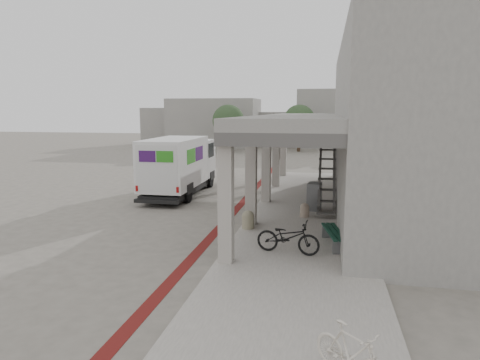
% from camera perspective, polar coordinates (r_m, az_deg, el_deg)
% --- Properties ---
extents(ground, '(120.00, 120.00, 0.00)m').
position_cam_1_polar(ground, '(15.80, -6.41, -6.31)').
color(ground, '#686259').
rests_on(ground, ground).
extents(bike_lane_stripe, '(0.35, 40.00, 0.01)m').
position_cam_1_polar(bike_lane_stripe, '(17.41, -1.26, -4.76)').
color(bike_lane_stripe, '#601513').
rests_on(bike_lane_stripe, ground).
extents(sidewalk, '(4.40, 28.00, 0.12)m').
position_cam_1_polar(sidewalk, '(15.09, 8.33, -6.87)').
color(sidewalk, gray).
rests_on(sidewalk, ground).
extents(transit_building, '(7.60, 17.00, 7.00)m').
position_cam_1_polar(transit_building, '(19.12, 17.85, 6.36)').
color(transit_building, gray).
rests_on(transit_building, ground).
extents(distant_backdrop, '(28.00, 10.00, 6.50)m').
position_cam_1_polar(distant_backdrop, '(50.95, 2.80, 7.58)').
color(distant_backdrop, gray).
rests_on(distant_backdrop, ground).
extents(tree_left, '(3.20, 3.20, 4.80)m').
position_cam_1_polar(tree_left, '(43.58, -1.57, 7.92)').
color(tree_left, '#38281C').
rests_on(tree_left, ground).
extents(tree_mid, '(3.20, 3.20, 4.80)m').
position_cam_1_polar(tree_mid, '(44.57, 7.90, 7.87)').
color(tree_mid, '#38281C').
rests_on(tree_mid, ground).
extents(tree_right, '(3.20, 3.20, 4.80)m').
position_cam_1_polar(tree_right, '(43.82, 18.41, 7.46)').
color(tree_right, '#38281C').
rests_on(tree_right, ground).
extents(fedex_truck, '(2.19, 6.80, 2.89)m').
position_cam_1_polar(fedex_truck, '(21.73, -7.99, 2.09)').
color(fedex_truck, black).
rests_on(fedex_truck, ground).
extents(bench, '(0.79, 1.99, 0.46)m').
position_cam_1_polar(bench, '(13.54, 12.41, -7.17)').
color(bench, slate).
rests_on(bench, sidewalk).
extents(bollard_near, '(0.43, 0.43, 0.64)m').
position_cam_1_polar(bollard_near, '(15.07, 1.08, -5.28)').
color(bollard_near, gray).
rests_on(bollard_near, sidewalk).
extents(bollard_far, '(0.36, 0.36, 0.54)m').
position_cam_1_polar(bollard_far, '(16.89, 8.62, -3.97)').
color(bollard_far, gray).
rests_on(bollard_far, sidewalk).
extents(utility_cabinet, '(0.61, 0.76, 1.14)m').
position_cam_1_polar(utility_cabinet, '(18.04, 9.87, -2.16)').
color(utility_cabinet, slate).
rests_on(utility_cabinet, sidewalk).
extents(bicycle_black, '(1.94, 0.94, 0.98)m').
position_cam_1_polar(bicycle_black, '(12.56, 6.41, -7.55)').
color(bicycle_black, black).
rests_on(bicycle_black, sidewalk).
extents(bicycle_cream, '(1.37, 1.33, 0.89)m').
position_cam_1_polar(bicycle_cream, '(7.24, 14.76, -21.50)').
color(bicycle_cream, beige).
rests_on(bicycle_cream, sidewalk).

